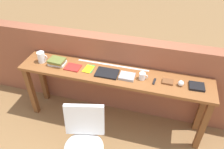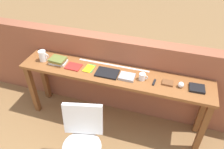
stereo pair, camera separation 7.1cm
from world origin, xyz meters
name	(u,v)px [view 1 (the left image)]	position (x,y,z in m)	size (l,w,h in m)	color
ground_plane	(107,135)	(0.00, 0.00, 0.00)	(40.00, 40.00, 0.00)	olive
brick_wall_back	(119,75)	(0.00, 0.64, 0.60)	(6.00, 0.20, 1.20)	#935138
sideboard	(113,82)	(0.00, 0.30, 0.74)	(2.50, 0.44, 0.88)	brown
chair_white_moulded	(84,138)	(-0.12, -0.48, 0.53)	(0.53, 0.54, 0.89)	white
pitcher_white	(41,57)	(-1.00, 0.30, 0.96)	(0.14, 0.10, 0.18)	white
book_stack_leftmost	(57,62)	(-0.78, 0.30, 0.92)	(0.22, 0.18, 0.08)	white
magazine_cycling	(73,67)	(-0.54, 0.28, 0.89)	(0.20, 0.16, 0.02)	red
pamphlet_pile_colourful	(89,69)	(-0.33, 0.30, 0.88)	(0.13, 0.19, 0.01)	#E5334C
book_open_centre	(107,73)	(-0.07, 0.27, 0.89)	(0.28, 0.20, 0.02)	black
book_grey_hardcover	(127,76)	(0.19, 0.27, 0.90)	(0.19, 0.15, 0.03)	#9E9EA3
mug	(142,76)	(0.37, 0.29, 0.92)	(0.11, 0.08, 0.09)	white
multitool_folded	(154,81)	(0.53, 0.27, 0.89)	(0.02, 0.11, 0.02)	black
leather_journal_brown	(168,82)	(0.68, 0.30, 0.89)	(0.13, 0.10, 0.02)	brown
sports_ball_small	(181,83)	(0.83, 0.29, 0.91)	(0.07, 0.07, 0.07)	silver
book_repair_rightmost	(197,86)	(1.02, 0.30, 0.89)	(0.18, 0.15, 0.03)	black
ruler_metal_back_edge	(113,65)	(-0.05, 0.47, 0.88)	(0.98, 0.03, 0.00)	silver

